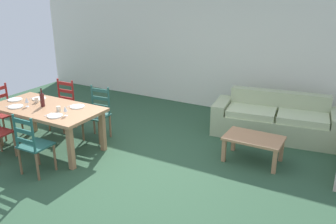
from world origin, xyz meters
TOP-DOWN VIEW (x-y plane):
  - ground_plane at (0.00, 0.00)m, footprint 9.60×9.60m
  - wall_far at (0.00, 3.30)m, footprint 9.60×0.16m
  - dining_table at (-1.56, -0.14)m, footprint 1.90×0.96m
  - dining_chair_near_right at (-1.09, -0.89)m, footprint 0.43×0.41m
  - dining_chair_far_left at (-2.01, 0.65)m, footprint 0.44×0.42m
  - dining_chair_far_right at (-1.12, 0.61)m, footprint 0.45×0.43m
  - dining_chair_head_west at (-2.71, -0.14)m, footprint 0.43×0.45m
  - dinner_plate_near_left at (-2.01, -0.39)m, footprint 0.24×0.24m
  - fork_near_left at (-2.16, -0.39)m, footprint 0.02×0.17m
  - dinner_plate_near_right at (-1.11, -0.39)m, footprint 0.24×0.24m
  - fork_near_right at (-1.26, -0.39)m, footprint 0.03×0.17m
  - dinner_plate_far_left at (-2.01, 0.11)m, footprint 0.24×0.24m
  - fork_far_left at (-2.16, 0.11)m, footprint 0.02×0.17m
  - dinner_plate_far_right at (-1.11, 0.11)m, footprint 0.24×0.24m
  - fork_far_right at (-1.26, 0.11)m, footprint 0.02×0.17m
  - dinner_plate_head_west at (-2.34, -0.14)m, footprint 0.24×0.24m
  - fork_head_west at (-2.49, -0.14)m, footprint 0.02×0.17m
  - wine_bottle at (-1.65, -0.14)m, footprint 0.07×0.07m
  - wine_glass_near_left at (-1.86, -0.28)m, footprint 0.06×0.06m
  - wine_glass_near_right at (-0.98, -0.29)m, footprint 0.06×0.06m
  - coffee_cup_primary at (-1.22, -0.20)m, footprint 0.07×0.07m
  - coffee_cup_secondary at (-1.90, -0.04)m, footprint 0.07×0.07m
  - couch at (1.71, 2.30)m, footprint 2.37×1.11m
  - coffee_table at (1.63, 1.09)m, footprint 0.90×0.56m

SIDE VIEW (x-z plane):
  - ground_plane at x=0.00m, z-range -0.02..0.00m
  - couch at x=1.71m, z-range -0.11..0.69m
  - coffee_table at x=1.63m, z-range 0.15..0.57m
  - dining_chair_near_right at x=-1.09m, z-range 0.00..0.96m
  - dining_chair_far_left at x=-2.01m, z-range 0.00..0.96m
  - dining_chair_far_right at x=-1.12m, z-range 0.00..0.96m
  - dining_chair_head_west at x=-2.71m, z-range 0.00..0.96m
  - dining_table at x=-1.56m, z-range 0.29..1.04m
  - fork_near_left at x=-2.16m, z-range 0.75..0.76m
  - fork_near_right at x=-1.26m, z-range 0.75..0.76m
  - fork_far_left at x=-2.16m, z-range 0.75..0.76m
  - fork_far_right at x=-1.26m, z-range 0.75..0.76m
  - fork_head_west at x=-2.49m, z-range 0.75..0.76m
  - dinner_plate_near_left at x=-2.01m, z-range 0.75..0.77m
  - dinner_plate_near_right at x=-1.11m, z-range 0.75..0.77m
  - dinner_plate_far_left at x=-2.01m, z-range 0.75..0.77m
  - dinner_plate_far_right at x=-1.11m, z-range 0.75..0.77m
  - dinner_plate_head_west at x=-2.34m, z-range 0.75..0.77m
  - coffee_cup_primary at x=-1.22m, z-range 0.75..0.84m
  - coffee_cup_secondary at x=-1.90m, z-range 0.75..0.84m
  - wine_glass_near_left at x=-1.86m, z-range 0.78..0.94m
  - wine_glass_near_right at x=-0.98m, z-range 0.78..0.94m
  - wine_bottle at x=-1.65m, z-range 0.71..1.03m
  - wall_far at x=0.00m, z-range 0.00..2.70m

